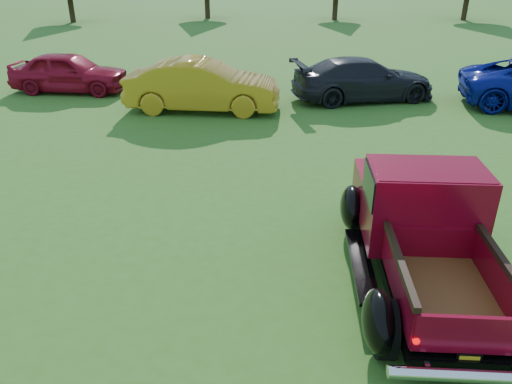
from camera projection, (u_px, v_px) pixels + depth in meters
name	position (u px, v px, depth m)	size (l,w,h in m)	color
ground	(279.00, 254.00, 8.10)	(120.00, 120.00, 0.00)	#38611B
pickup_truck	(421.00, 223.00, 7.36)	(2.50, 4.72, 1.70)	black
show_car_red	(69.00, 72.00, 17.08)	(1.59, 3.94, 1.34)	maroon
show_car_yellow	(203.00, 86.00, 15.01)	(1.60, 4.60, 1.52)	#BC8719
show_car_grey	(363.00, 79.00, 16.14)	(1.88, 4.62, 1.34)	black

